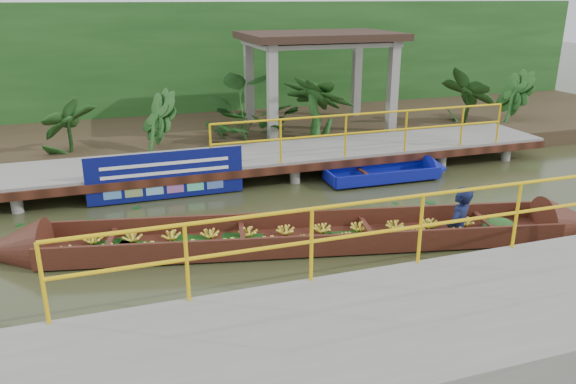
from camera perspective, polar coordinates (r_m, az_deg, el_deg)
name	(u,v)px	position (r m, az deg, el deg)	size (l,w,h in m)	color
ground	(292,231)	(10.58, 0.45, -3.97)	(80.00, 80.00, 0.00)	#32351A
land_strip	(212,132)	(17.43, -7.69, 6.01)	(30.00, 8.00, 0.45)	#34281A
far_dock	(247,159)	(13.52, -4.24, 3.36)	(16.00, 2.06, 1.66)	gray
near_dock	(478,324)	(7.57, 18.74, -12.61)	(18.00, 2.40, 1.73)	gray
pavilion	(319,46)	(16.73, 3.21, 14.60)	(4.40, 3.00, 3.00)	gray
foliage_backdrop	(195,65)	(19.56, -9.41, 12.65)	(30.00, 0.80, 4.00)	#194315
vendor_boat	(321,232)	(9.97, 3.41, -4.08)	(11.09, 3.36, 2.21)	#3C1710
moored_blue_boat	(410,173)	(13.91, 12.29, 1.94)	(3.17, 0.91, 0.75)	#0C138D
blue_banner	(166,175)	(12.27, -12.25, 1.67)	(3.32, 0.04, 1.04)	#0C1160
tropical_plants	(307,107)	(15.74, 1.90, 8.62)	(14.31, 1.31, 1.63)	#194315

